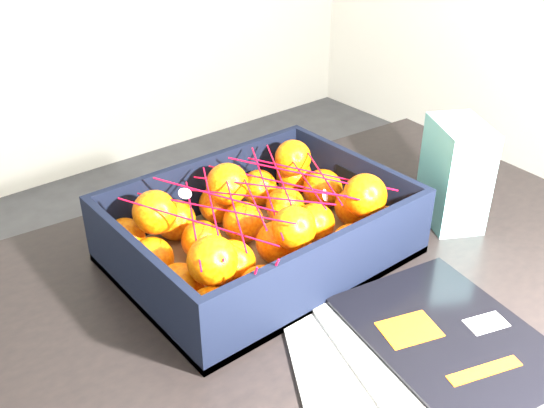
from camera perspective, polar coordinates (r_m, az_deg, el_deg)
table at (r=0.99m, az=3.27°, el=-12.56°), size 1.26×0.90×0.75m
magazine_stack at (r=0.83m, az=13.53°, el=-13.29°), size 0.41×0.35×0.02m
produce_crate at (r=0.98m, az=-1.11°, el=-3.15°), size 0.43×0.33×0.12m
clementine_heap at (r=0.96m, az=-1.07°, el=-2.15°), size 0.42×0.30×0.12m
mesh_net at (r=0.93m, az=-1.17°, el=0.69°), size 0.36×0.29×0.09m
retail_carton at (r=1.09m, az=16.53°, el=2.71°), size 0.13×0.14×0.18m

